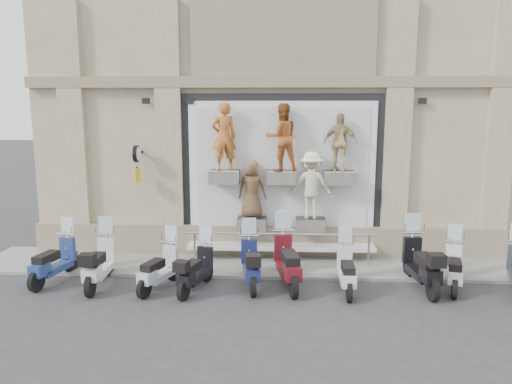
% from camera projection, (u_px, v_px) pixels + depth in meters
% --- Properties ---
extents(ground, '(90.00, 90.00, 0.00)m').
position_uv_depth(ground, '(280.00, 295.00, 11.30)').
color(ground, '#323235').
rests_on(ground, ground).
extents(sidewalk, '(16.00, 2.20, 0.08)m').
position_uv_depth(sidewalk, '(281.00, 264.00, 13.36)').
color(sidewalk, gray).
rests_on(sidewalk, ground).
extents(building, '(14.00, 8.60, 12.00)m').
position_uv_depth(building, '(283.00, 52.00, 17.11)').
color(building, '#C9B292').
rests_on(building, ground).
extents(shop_vitrine, '(5.60, 0.89, 4.30)m').
position_uv_depth(shop_vitrine, '(284.00, 173.00, 13.56)').
color(shop_vitrine, black).
rests_on(shop_vitrine, ground).
extents(guard_rail, '(5.06, 0.10, 0.93)m').
position_uv_depth(guard_rail, '(281.00, 250.00, 13.18)').
color(guard_rail, '#9EA0A5').
rests_on(guard_rail, ground).
extents(clock_sign_bracket, '(0.10, 0.80, 1.02)m').
position_uv_depth(clock_sign_bracket, '(137.00, 159.00, 13.43)').
color(clock_sign_bracket, black).
rests_on(clock_sign_bracket, ground).
extents(scooter_a, '(0.91, 1.91, 1.49)m').
position_uv_depth(scooter_a, '(53.00, 252.00, 12.04)').
color(scooter_a, navy).
rests_on(scooter_a, ground).
extents(scooter_b, '(0.64, 1.94, 1.56)m').
position_uv_depth(scooter_b, '(99.00, 254.00, 11.77)').
color(scooter_b, silver).
rests_on(scooter_b, ground).
extents(scooter_c, '(1.03, 1.79, 1.40)m').
position_uv_depth(scooter_c, '(159.00, 260.00, 11.58)').
color(scooter_c, '#ACB1BA').
rests_on(scooter_c, ground).
extents(scooter_d, '(0.96, 1.80, 1.41)m').
position_uv_depth(scooter_d, '(196.00, 261.00, 11.49)').
color(scooter_d, black).
rests_on(scooter_d, ground).
extents(scooter_e, '(0.79, 1.93, 1.52)m').
position_uv_depth(scooter_e, '(251.00, 255.00, 11.77)').
color(scooter_e, navy).
rests_on(scooter_e, ground).
extents(scooter_f, '(0.96, 2.16, 1.69)m').
position_uv_depth(scooter_f, '(288.00, 252.00, 11.74)').
color(scooter_f, '#510D14').
rests_on(scooter_f, ground).
extents(scooter_g, '(0.54, 1.72, 1.39)m').
position_uv_depth(scooter_g, '(347.00, 263.00, 11.43)').
color(scooter_g, silver).
rests_on(scooter_g, ground).
extents(scooter_h, '(0.80, 2.10, 1.67)m').
position_uv_depth(scooter_h, '(422.00, 254.00, 11.58)').
color(scooter_h, black).
rests_on(scooter_h, ground).
extents(scooter_i, '(0.97, 1.82, 1.42)m').
position_uv_depth(scooter_i, '(455.00, 260.00, 11.60)').
color(scooter_i, silver).
rests_on(scooter_i, ground).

